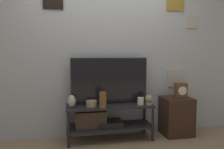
# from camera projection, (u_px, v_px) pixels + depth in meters

# --- Properties ---
(ground_plane) EXTENTS (12.00, 12.00, 0.00)m
(ground_plane) POSITION_uv_depth(u_px,v_px,m) (113.00, 146.00, 3.06)
(ground_plane) COLOR #997F60
(wall_back) EXTENTS (6.40, 0.08, 2.70)m
(wall_back) POSITION_uv_depth(u_px,v_px,m) (107.00, 50.00, 3.43)
(wall_back) COLOR #B2BCC6
(wall_back) RESTS_ON ground_plane
(media_console) EXTENTS (1.28, 0.41, 0.53)m
(media_console) POSITION_uv_depth(u_px,v_px,m) (103.00, 118.00, 3.25)
(media_console) COLOR #232326
(media_console) RESTS_ON ground_plane
(television) EXTENTS (1.17, 0.05, 0.70)m
(television) POSITION_uv_depth(u_px,v_px,m) (110.00, 80.00, 3.31)
(television) COLOR black
(television) RESTS_ON media_console
(vase_urn_stoneware) EXTENTS (0.11, 0.12, 0.18)m
(vase_urn_stoneware) POSITION_uv_depth(u_px,v_px,m) (72.00, 101.00, 3.10)
(vase_urn_stoneware) COLOR beige
(vase_urn_stoneware) RESTS_ON media_console
(vase_wide_bowl) EXTENTS (0.16, 0.16, 0.08)m
(vase_wide_bowl) POSITION_uv_depth(u_px,v_px,m) (92.00, 104.00, 3.15)
(vase_wide_bowl) COLOR tan
(vase_wide_bowl) RESTS_ON media_console
(vase_tall_ceramic) EXTENTS (0.10, 0.10, 0.23)m
(vase_tall_ceramic) POSITION_uv_depth(u_px,v_px,m) (103.00, 100.00, 3.07)
(vase_tall_ceramic) COLOR brown
(vase_tall_ceramic) RESTS_ON media_console
(candle_jar) EXTENTS (0.10, 0.10, 0.11)m
(candle_jar) POSITION_uv_depth(u_px,v_px,m) (141.00, 101.00, 3.27)
(candle_jar) COLOR silver
(candle_jar) RESTS_ON media_console
(decorative_bust) EXTENTS (0.11, 0.11, 0.15)m
(decorative_bust) POSITION_uv_depth(u_px,v_px,m) (149.00, 100.00, 3.23)
(decorative_bust) COLOR tan
(decorative_bust) RESTS_ON media_console
(side_table) EXTENTS (0.45, 0.40, 0.60)m
(side_table) POSITION_uv_depth(u_px,v_px,m) (176.00, 116.00, 3.49)
(side_table) COLOR #382319
(side_table) RESTS_ON ground_plane
(mantel_clock) EXTENTS (0.18, 0.11, 0.24)m
(mantel_clock) POSITION_uv_depth(u_px,v_px,m) (181.00, 90.00, 3.44)
(mantel_clock) COLOR brown
(mantel_clock) RESTS_ON side_table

